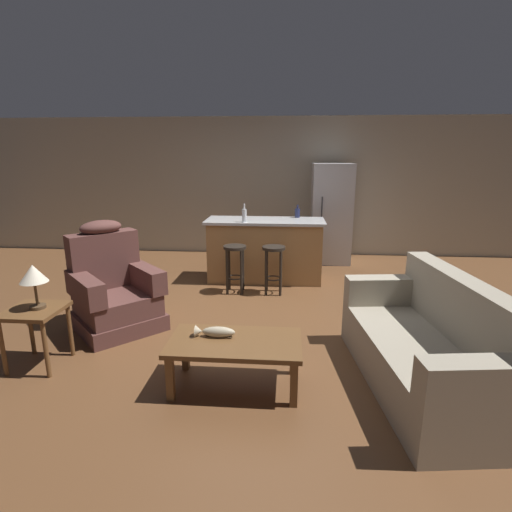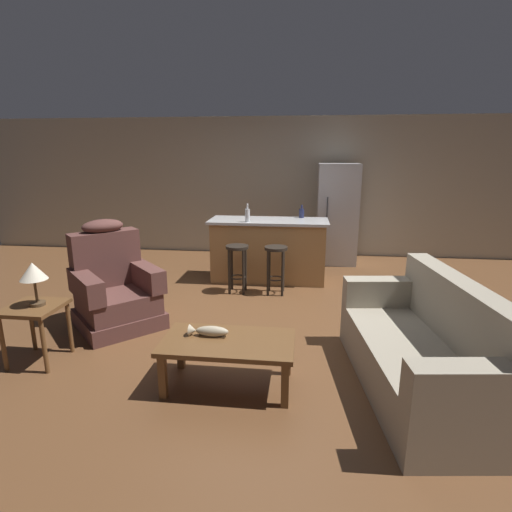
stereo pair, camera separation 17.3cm
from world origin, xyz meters
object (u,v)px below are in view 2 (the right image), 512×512
(couch, at_px, (424,351))
(table_lamp, at_px, (33,273))
(kitchen_island, at_px, (269,250))
(refrigerator, at_px, (337,214))
(end_table, at_px, (35,316))
(bottle_tall_green, at_px, (302,213))
(bar_stool_left, at_px, (237,260))
(fish_figurine, at_px, (208,331))
(recliner_near_lamp, at_px, (115,289))
(bottle_short_amber, at_px, (247,215))
(bar_stool_right, at_px, (276,261))
(coffee_table, at_px, (228,346))

(couch, relative_size, table_lamp, 4.85)
(kitchen_island, distance_m, refrigerator, 1.68)
(couch, xyz_separation_m, end_table, (-3.48, 0.05, 0.12))
(bottle_tall_green, bearing_deg, end_table, -128.50)
(bar_stool_left, bearing_deg, bottle_tall_green, 45.25)
(fish_figurine, relative_size, couch, 0.17)
(couch, relative_size, recliner_near_lamp, 1.66)
(bottle_short_amber, bearing_deg, fish_figurine, -89.10)
(couch, relative_size, bottle_tall_green, 9.87)
(couch, height_order, refrigerator, refrigerator)
(end_table, bearing_deg, refrigerator, 52.67)
(couch, bearing_deg, refrigerator, -90.90)
(bottle_short_amber, bearing_deg, kitchen_island, 39.30)
(end_table, bearing_deg, bar_stool_right, 45.97)
(bottle_tall_green, relative_size, bottle_short_amber, 0.74)
(kitchen_island, relative_size, bottle_tall_green, 8.94)
(coffee_table, distance_m, bar_stool_left, 2.39)
(refrigerator, relative_size, bottle_tall_green, 8.74)
(recliner_near_lamp, bearing_deg, refrigerator, 94.20)
(kitchen_island, bearing_deg, bottle_tall_green, 27.34)
(end_table, xyz_separation_m, table_lamp, (0.03, 0.02, 0.41))
(fish_figurine, relative_size, end_table, 0.61)
(bottle_tall_green, bearing_deg, recliner_near_lamp, -134.28)
(bottle_tall_green, bearing_deg, bottle_short_amber, -147.81)
(table_lamp, height_order, refrigerator, refrigerator)
(recliner_near_lamp, distance_m, kitchen_island, 2.47)
(bar_stool_left, bearing_deg, coffee_table, -82.44)
(coffee_table, height_order, bar_stool_left, bar_stool_left)
(table_lamp, height_order, kitchen_island, table_lamp)
(end_table, xyz_separation_m, bottle_tall_green, (2.43, 3.05, 0.56))
(coffee_table, distance_m, kitchen_island, 3.00)
(recliner_near_lamp, height_order, end_table, recliner_near_lamp)
(refrigerator, bearing_deg, kitchen_island, -132.84)
(table_lamp, distance_m, bottle_tall_green, 3.87)
(coffee_table, bearing_deg, bar_stool_left, 97.56)
(kitchen_island, xyz_separation_m, bottle_short_amber, (-0.29, -0.24, 0.57))
(kitchen_island, height_order, bar_stool_left, kitchen_island)
(table_lamp, distance_m, bar_stool_left, 2.66)
(recliner_near_lamp, xyz_separation_m, bar_stool_left, (1.21, 1.26, 0.05))
(recliner_near_lamp, relative_size, bar_stool_left, 1.76)
(recliner_near_lamp, relative_size, table_lamp, 2.93)
(coffee_table, xyz_separation_m, kitchen_island, (0.07, 3.00, 0.11))
(end_table, bearing_deg, table_lamp, 25.79)
(recliner_near_lamp, relative_size, bar_stool_right, 1.76)
(bottle_tall_green, bearing_deg, bar_stool_right, -110.62)
(recliner_near_lamp, xyz_separation_m, table_lamp, (-0.30, -0.89, 0.45))
(coffee_table, bearing_deg, end_table, 173.85)
(bottle_tall_green, distance_m, bottle_short_amber, 0.93)
(fish_figurine, distance_m, refrigerator, 4.38)
(recliner_near_lamp, xyz_separation_m, end_table, (-0.34, -0.91, 0.04))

